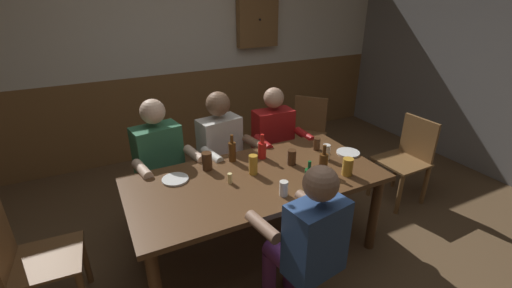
{
  "coord_description": "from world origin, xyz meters",
  "views": [
    {
      "loc": [
        -1.06,
        -2.06,
        2.08
      ],
      "look_at": [
        0.0,
        0.02,
        1.01
      ],
      "focal_mm": 24.25,
      "sensor_mm": 36.0,
      "label": 1
    }
  ],
  "objects_px": {
    "plate_1": "(175,179)",
    "pint_glass_2": "(253,165)",
    "chair_empty_near_left": "(30,260)",
    "chair_empty_near_right": "(407,157)",
    "pint_glass_3": "(292,157)",
    "plate_0": "(348,153)",
    "pint_glass_4": "(207,161)",
    "bottle_0": "(262,149)",
    "dining_table": "(256,187)",
    "bottle_3": "(308,180)",
    "pint_glass_1": "(348,167)",
    "pint_glass_0": "(317,144)",
    "person_3": "(307,239)",
    "pint_glass_5": "(284,188)",
    "pint_glass_6": "(326,152)",
    "table_candle": "(230,178)",
    "wall_dart_cabinet": "(257,19)",
    "bottle_2": "(323,163)",
    "person_1": "(224,149)",
    "bottle_1": "(232,151)",
    "person_0": "(162,161)",
    "chair_empty_far_end": "(307,132)"
  },
  "relations": [
    {
      "from": "person_0",
      "to": "pint_glass_0",
      "type": "bearing_deg",
      "value": 148.58
    },
    {
      "from": "chair_empty_near_right",
      "to": "bottle_1",
      "type": "bearing_deg",
      "value": 79.54
    },
    {
      "from": "bottle_0",
      "to": "pint_glass_1",
      "type": "xyz_separation_m",
      "value": [
        0.46,
        -0.56,
        -0.01
      ]
    },
    {
      "from": "plate_1",
      "to": "bottle_1",
      "type": "xyz_separation_m",
      "value": [
        0.52,
        0.1,
        0.08
      ]
    },
    {
      "from": "chair_empty_near_right",
      "to": "chair_empty_near_left",
      "type": "distance_m",
      "value": 3.34
    },
    {
      "from": "dining_table",
      "to": "chair_empty_near_left",
      "type": "distance_m",
      "value": 1.59
    },
    {
      "from": "plate_1",
      "to": "pint_glass_2",
      "type": "height_order",
      "value": "pint_glass_2"
    },
    {
      "from": "person_1",
      "to": "table_candle",
      "type": "bearing_deg",
      "value": 61.72
    },
    {
      "from": "plate_0",
      "to": "pint_glass_1",
      "type": "height_order",
      "value": "pint_glass_1"
    },
    {
      "from": "person_0",
      "to": "wall_dart_cabinet",
      "type": "height_order",
      "value": "wall_dart_cabinet"
    },
    {
      "from": "chair_empty_far_end",
      "to": "chair_empty_near_left",
      "type": "bearing_deg",
      "value": 67.99
    },
    {
      "from": "bottle_1",
      "to": "wall_dart_cabinet",
      "type": "bearing_deg",
      "value": 57.4
    },
    {
      "from": "chair_empty_far_end",
      "to": "bottle_0",
      "type": "xyz_separation_m",
      "value": [
        -1.04,
        -0.8,
        0.34
      ]
    },
    {
      "from": "bottle_0",
      "to": "pint_glass_4",
      "type": "bearing_deg",
      "value": 177.89
    },
    {
      "from": "chair_empty_far_end",
      "to": "pint_glass_3",
      "type": "relative_size",
      "value": 6.83
    },
    {
      "from": "chair_empty_near_right",
      "to": "pint_glass_3",
      "type": "distance_m",
      "value": 1.44
    },
    {
      "from": "bottle_1",
      "to": "wall_dart_cabinet",
      "type": "relative_size",
      "value": 0.34
    },
    {
      "from": "chair_empty_near_left",
      "to": "plate_1",
      "type": "distance_m",
      "value": 1.05
    },
    {
      "from": "dining_table",
      "to": "pint_glass_6",
      "type": "bearing_deg",
      "value": 0.11
    },
    {
      "from": "dining_table",
      "to": "pint_glass_3",
      "type": "xyz_separation_m",
      "value": [
        0.35,
        0.05,
        0.15
      ]
    },
    {
      "from": "dining_table",
      "to": "person_3",
      "type": "relative_size",
      "value": 1.64
    },
    {
      "from": "pint_glass_0",
      "to": "pint_glass_5",
      "type": "distance_m",
      "value": 0.83
    },
    {
      "from": "pint_glass_1",
      "to": "bottle_2",
      "type": "bearing_deg",
      "value": 142.63
    },
    {
      "from": "pint_glass_1",
      "to": "pint_glass_3",
      "type": "relative_size",
      "value": 1.09
    },
    {
      "from": "bottle_1",
      "to": "pint_glass_6",
      "type": "bearing_deg",
      "value": -24.64
    },
    {
      "from": "bottle_3",
      "to": "pint_glass_2",
      "type": "distance_m",
      "value": 0.48
    },
    {
      "from": "pint_glass_2",
      "to": "pint_glass_6",
      "type": "height_order",
      "value": "pint_glass_2"
    },
    {
      "from": "chair_empty_far_end",
      "to": "pint_glass_4",
      "type": "height_order",
      "value": "chair_empty_far_end"
    },
    {
      "from": "table_candle",
      "to": "pint_glass_0",
      "type": "distance_m",
      "value": 0.94
    },
    {
      "from": "pint_glass_4",
      "to": "pint_glass_5",
      "type": "height_order",
      "value": "pint_glass_4"
    },
    {
      "from": "table_candle",
      "to": "wall_dart_cabinet",
      "type": "bearing_deg",
      "value": 58.32
    },
    {
      "from": "person_1",
      "to": "bottle_0",
      "type": "bearing_deg",
      "value": 102.15
    },
    {
      "from": "person_3",
      "to": "pint_glass_5",
      "type": "distance_m",
      "value": 0.42
    },
    {
      "from": "pint_glass_0",
      "to": "pint_glass_2",
      "type": "xyz_separation_m",
      "value": [
        -0.71,
        -0.14,
        0.02
      ]
    },
    {
      "from": "table_candle",
      "to": "wall_dart_cabinet",
      "type": "height_order",
      "value": "wall_dart_cabinet"
    },
    {
      "from": "dining_table",
      "to": "bottle_3",
      "type": "bearing_deg",
      "value": -58.54
    },
    {
      "from": "person_0",
      "to": "chair_empty_far_end",
      "type": "height_order",
      "value": "person_0"
    },
    {
      "from": "chair_empty_near_right",
      "to": "bottle_0",
      "type": "height_order",
      "value": "bottle_0"
    },
    {
      "from": "bottle_0",
      "to": "pint_glass_0",
      "type": "distance_m",
      "value": 0.52
    },
    {
      "from": "plate_0",
      "to": "pint_glass_6",
      "type": "relative_size",
      "value": 1.51
    },
    {
      "from": "dining_table",
      "to": "person_3",
      "type": "bearing_deg",
      "value": -90.87
    },
    {
      "from": "pint_glass_2",
      "to": "pint_glass_3",
      "type": "height_order",
      "value": "pint_glass_2"
    },
    {
      "from": "pint_glass_6",
      "to": "person_0",
      "type": "bearing_deg",
      "value": 150.26
    },
    {
      "from": "chair_empty_near_left",
      "to": "pint_glass_6",
      "type": "distance_m",
      "value": 2.27
    },
    {
      "from": "person_1",
      "to": "plate_1",
      "type": "distance_m",
      "value": 0.76
    },
    {
      "from": "pint_glass_1",
      "to": "wall_dart_cabinet",
      "type": "bearing_deg",
      "value": 79.13
    },
    {
      "from": "pint_glass_5",
      "to": "bottle_3",
      "type": "bearing_deg",
      "value": -16.06
    },
    {
      "from": "plate_0",
      "to": "person_1",
      "type": "bearing_deg",
      "value": 141.78
    },
    {
      "from": "pint_glass_0",
      "to": "pint_glass_1",
      "type": "relative_size",
      "value": 0.79
    },
    {
      "from": "plate_0",
      "to": "pint_glass_4",
      "type": "distance_m",
      "value": 1.24
    }
  ]
}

